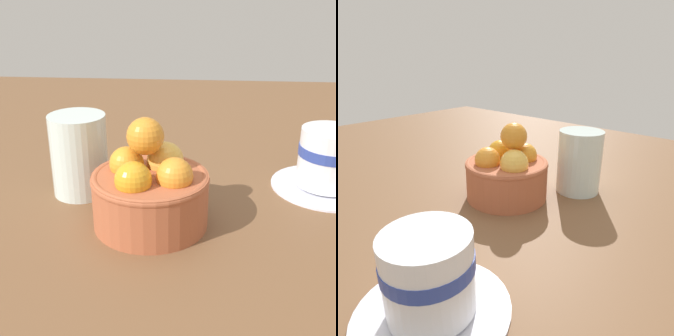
{
  "view_description": "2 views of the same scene",
  "coord_description": "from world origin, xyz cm",
  "views": [
    {
      "loc": [
        45.0,
        5.55,
        26.78
      ],
      "look_at": [
        -1.5,
        1.88,
        6.41
      ],
      "focal_mm": 48.0,
      "sensor_mm": 36.0,
      "label": 1
    },
    {
      "loc": [
        -30.51,
        33.91,
        22.2
      ],
      "look_at": [
        -1.23,
        1.51,
        5.78
      ],
      "focal_mm": 32.4,
      "sensor_mm": 36.0,
      "label": 2
    }
  ],
  "objects": [
    {
      "name": "coffee_cup",
      "position": [
        -11.18,
        22.48,
        3.84
      ],
      "size": [
        14.4,
        14.4,
        8.28
      ],
      "color": "silver",
      "rests_on": "ground_plane"
    },
    {
      "name": "terracotta_bowl",
      "position": [
        -0.07,
        -0.01,
        4.37
      ],
      "size": [
        13.33,
        13.33,
        12.45
      ],
      "color": "#AD5938",
      "rests_on": "ground_plane"
    },
    {
      "name": "ground_plane",
      "position": [
        0.0,
        0.0,
        -2.3
      ],
      "size": [
        152.71,
        114.3,
        4.6
      ],
      "primitive_type": "cube",
      "color": "brown"
    },
    {
      "name": "water_glass",
      "position": [
        -7.44,
        -10.03,
        5.28
      ],
      "size": [
        7.25,
        7.25,
        10.57
      ],
      "primitive_type": "cylinder",
      "color": "silver",
      "rests_on": "ground_plane"
    }
  ]
}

